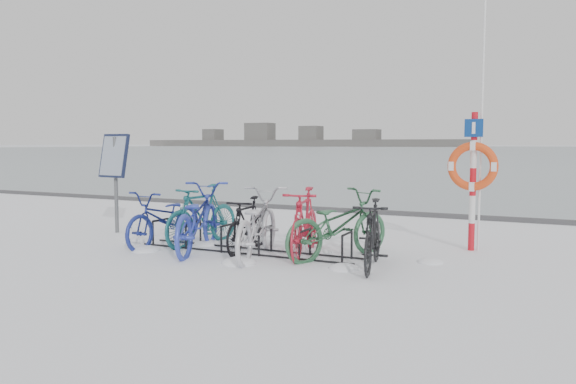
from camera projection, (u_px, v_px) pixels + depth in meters
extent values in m
plane|color=white|center=(246.00, 252.00, 9.51)|extent=(900.00, 900.00, 0.00)
cube|color=#A4B1B9|center=(536.00, 150.00, 148.88)|extent=(400.00, 298.00, 0.02)
cube|color=#3F3F42|center=(357.00, 211.00, 14.81)|extent=(400.00, 0.25, 0.10)
cylinder|color=black|center=(153.00, 234.00, 10.06)|extent=(0.04, 0.04, 0.44)
cylinder|color=black|center=(168.00, 230.00, 10.46)|extent=(0.04, 0.04, 0.44)
cylinder|color=black|center=(161.00, 220.00, 10.24)|extent=(0.04, 0.44, 0.04)
cylinder|color=black|center=(186.00, 236.00, 9.75)|extent=(0.04, 0.04, 0.44)
cylinder|color=black|center=(200.00, 233.00, 10.15)|extent=(0.04, 0.04, 0.44)
cylinder|color=black|center=(193.00, 222.00, 9.93)|extent=(0.04, 0.44, 0.04)
cylinder|color=black|center=(221.00, 240.00, 9.45)|extent=(0.04, 0.04, 0.44)
cylinder|color=black|center=(235.00, 236.00, 9.84)|extent=(0.04, 0.04, 0.44)
cylinder|color=black|center=(228.00, 225.00, 9.62)|extent=(0.04, 0.44, 0.04)
cylinder|color=black|center=(259.00, 243.00, 9.14)|extent=(0.04, 0.04, 0.44)
cylinder|color=black|center=(271.00, 239.00, 9.53)|extent=(0.04, 0.04, 0.44)
cylinder|color=black|center=(265.00, 228.00, 9.32)|extent=(0.04, 0.44, 0.04)
cylinder|color=black|center=(299.00, 246.00, 8.83)|extent=(0.04, 0.04, 0.44)
cylinder|color=black|center=(310.00, 242.00, 9.22)|extent=(0.04, 0.04, 0.44)
cylinder|color=black|center=(305.00, 231.00, 9.01)|extent=(0.04, 0.44, 0.04)
cylinder|color=black|center=(342.00, 250.00, 8.52)|extent=(0.04, 0.04, 0.44)
cylinder|color=black|center=(352.00, 245.00, 8.91)|extent=(0.04, 0.04, 0.44)
cylinder|color=black|center=(347.00, 234.00, 8.70)|extent=(0.04, 0.44, 0.04)
cylinder|color=black|center=(240.00, 253.00, 9.31)|extent=(4.00, 0.03, 0.03)
cylinder|color=black|center=(253.00, 249.00, 9.70)|extent=(4.00, 0.03, 0.03)
cylinder|color=#595B5E|center=(116.00, 185.00, 11.48)|extent=(0.08, 0.08, 1.96)
cube|color=black|center=(114.00, 156.00, 11.41)|extent=(0.69, 0.30, 0.89)
cube|color=#8C99AD|center=(113.00, 156.00, 11.37)|extent=(0.62, 0.22, 0.79)
cylinder|color=red|center=(471.00, 237.00, 9.64)|extent=(0.11, 0.11, 0.47)
cylinder|color=silver|center=(472.00, 209.00, 9.60)|extent=(0.11, 0.11, 0.47)
cylinder|color=red|center=(473.00, 182.00, 9.55)|extent=(0.11, 0.11, 0.47)
cylinder|color=silver|center=(474.00, 154.00, 9.51)|extent=(0.11, 0.11, 0.47)
cylinder|color=red|center=(474.00, 126.00, 9.47)|extent=(0.11, 0.11, 0.47)
torus|color=#E34415|center=(473.00, 166.00, 9.45)|extent=(0.83, 0.14, 0.83)
cube|color=navy|center=(474.00, 128.00, 9.40)|extent=(0.30, 0.03, 0.30)
cylinder|color=silver|center=(482.00, 125.00, 9.47)|extent=(0.04, 0.04, 4.30)
cube|color=#494949|center=(294.00, 143.00, 294.59)|extent=(180.00, 12.00, 3.50)
cube|color=#494949|center=(244.00, 136.00, 307.13)|extent=(24.00, 10.00, 8.00)
cube|color=#494949|center=(348.00, 137.00, 281.45)|extent=(20.00, 10.00, 6.00)
imported|color=navy|center=(165.00, 216.00, 10.14)|extent=(0.75, 2.00, 1.04)
imported|color=#195C61|center=(202.00, 213.00, 10.22)|extent=(0.80, 1.93, 1.13)
imported|color=#2D3FB0|center=(197.00, 216.00, 9.60)|extent=(1.43, 2.40, 1.19)
imported|color=black|center=(248.00, 223.00, 9.60)|extent=(0.57, 1.63, 0.96)
imported|color=silver|center=(256.00, 222.00, 9.09)|extent=(1.22, 2.29, 1.14)
imported|color=#B91D32|center=(305.00, 220.00, 9.21)|extent=(0.91, 1.98, 1.15)
imported|color=#2F6441|center=(338.00, 222.00, 9.04)|extent=(1.64, 2.27, 1.13)
imported|color=black|center=(373.00, 233.00, 8.26)|extent=(0.80, 1.81, 1.05)
ellipsoid|color=white|center=(430.00, 262.00, 8.67)|extent=(0.41, 0.41, 0.14)
ellipsoid|color=white|center=(134.00, 242.00, 10.45)|extent=(0.42, 0.42, 0.15)
ellipsoid|color=white|center=(145.00, 251.00, 9.61)|extent=(0.50, 0.50, 0.18)
ellipsoid|color=white|center=(239.00, 263.00, 8.61)|extent=(0.54, 0.54, 0.19)
ellipsoid|color=white|center=(344.00, 269.00, 8.22)|extent=(0.46, 0.46, 0.16)
ellipsoid|color=white|center=(275.00, 250.00, 9.69)|extent=(0.31, 0.31, 0.11)
ellipsoid|color=white|center=(318.00, 253.00, 9.43)|extent=(0.48, 0.48, 0.17)
ellipsoid|color=white|center=(207.00, 245.00, 10.20)|extent=(0.48, 0.48, 0.17)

